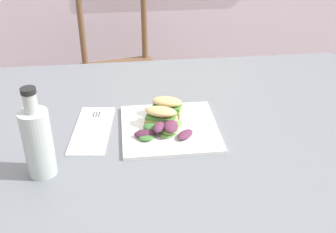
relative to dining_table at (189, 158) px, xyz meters
name	(u,v)px	position (x,y,z in m)	size (l,w,h in m)	color
dining_table	(189,158)	(0.00, 0.00, 0.00)	(1.30, 0.97, 0.74)	slate
chair_wooden_far	(121,71)	(-0.20, 1.06, -0.18)	(0.47, 0.47, 0.87)	brown
plate_lunch	(170,128)	(-0.06, -0.01, 0.12)	(0.27, 0.27, 0.01)	white
sandwich_half_front	(161,116)	(-0.08, 0.00, 0.15)	(0.10, 0.08, 0.06)	#DBB270
sandwich_half_back	(167,106)	(-0.06, 0.06, 0.15)	(0.10, 0.08, 0.06)	#DBB270
salad_mixed_greens	(163,129)	(-0.08, -0.04, 0.14)	(0.17, 0.13, 0.04)	#6B9E47
napkin_folded	(92,130)	(-0.28, 0.01, 0.12)	(0.10, 0.25, 0.00)	white
fork_on_napkin	(93,125)	(-0.28, 0.03, 0.12)	(0.04, 0.19, 0.00)	silver
bottle_cold_brew	(38,145)	(-0.39, -0.17, 0.20)	(0.07, 0.07, 0.23)	black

